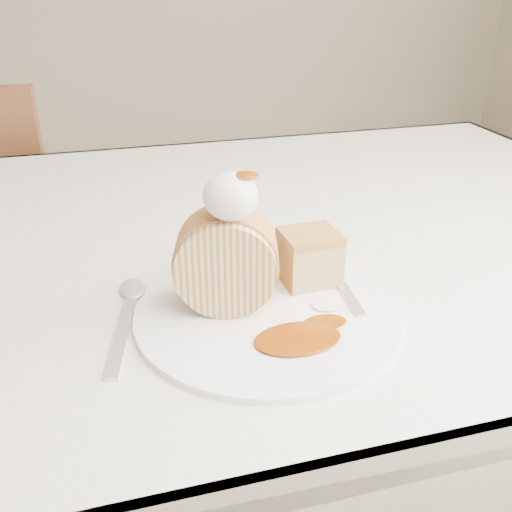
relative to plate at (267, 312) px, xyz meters
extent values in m
cube|color=white|center=(0.01, 0.24, -0.02)|extent=(1.40, 0.90, 0.04)
cube|color=white|center=(0.01, 0.68, -0.14)|extent=(1.40, 0.01, 0.28)
cylinder|color=brown|center=(0.63, 0.61, -0.40)|extent=(0.06, 0.06, 0.71)
cylinder|color=brown|center=(-0.28, 1.13, -0.55)|extent=(0.04, 0.04, 0.40)
cylinder|color=brown|center=(-0.30, 0.78, -0.55)|extent=(0.04, 0.04, 0.40)
cylinder|color=brown|center=(0.69, 0.56, -0.54)|extent=(0.04, 0.04, 0.43)
cylinder|color=white|center=(0.00, 0.00, 0.00)|extent=(0.30, 0.30, 0.01)
cylinder|color=#CDBE8E|center=(-0.04, 0.02, 0.06)|extent=(0.12, 0.08, 0.11)
cube|color=#BE8B48|center=(0.06, 0.05, 0.03)|extent=(0.07, 0.06, 0.05)
ellipsoid|color=white|center=(-0.04, 0.01, 0.13)|extent=(0.06, 0.06, 0.05)
ellipsoid|color=#723004|center=(-0.02, 0.01, 0.16)|extent=(0.03, 0.02, 0.01)
cube|color=silver|center=(0.10, 0.02, 0.01)|extent=(0.04, 0.17, 0.00)
cube|color=silver|center=(-0.15, 0.00, 0.00)|extent=(0.06, 0.17, 0.00)
camera|label=1|loc=(-0.15, -0.50, 0.34)|focal=40.00mm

